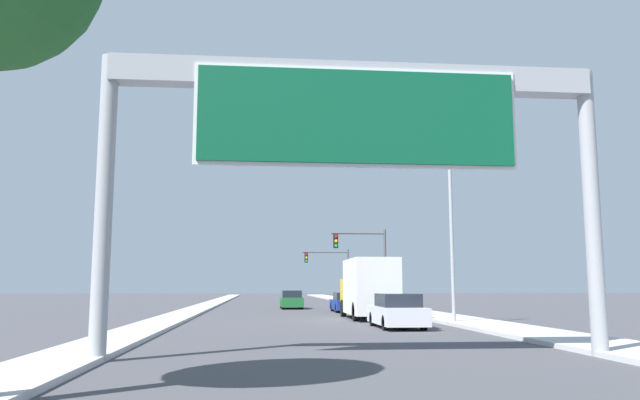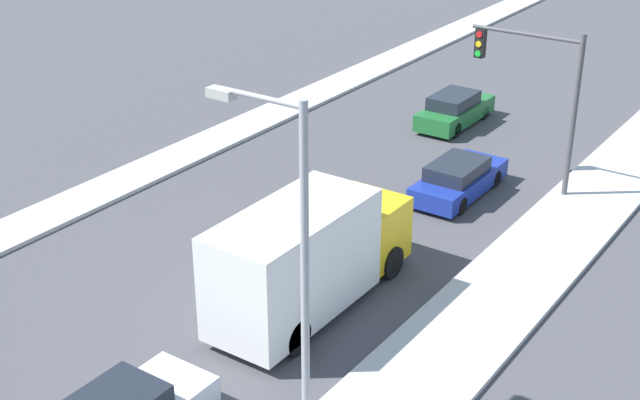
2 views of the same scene
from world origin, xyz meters
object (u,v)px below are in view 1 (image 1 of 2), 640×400
object	(u,v)px
car_near_right	(346,303)
street_lamp_right	(445,224)
car_far_right	(291,300)
traffic_light_mid_block	(332,266)
sign_gantry	(357,120)
truck_box_primary	(368,289)
traffic_light_near_intersection	(368,256)
car_mid_center	(397,312)

from	to	relation	value
car_near_right	street_lamp_right	xyz separation A→B (m)	(3.05, -14.17, 4.19)
car_far_right	traffic_light_mid_block	bearing A→B (deg)	71.71
car_far_right	traffic_light_mid_block	distance (m)	16.53
traffic_light_mid_block	street_lamp_right	size ratio (longest dim) A/B	0.69
sign_gantry	truck_box_primary	size ratio (longest dim) A/B	1.82
car_near_right	sign_gantry	bearing A→B (deg)	-97.09
traffic_light_near_intersection	traffic_light_mid_block	bearing A→B (deg)	91.00
car_near_right	street_lamp_right	size ratio (longest dim) A/B	0.56
sign_gantry	traffic_light_near_intersection	distance (m)	30.69
car_near_right	car_far_right	xyz separation A→B (m)	(-3.50, 6.60, 0.04)
car_mid_center	traffic_light_mid_block	size ratio (longest dim) A/B	0.84
car_mid_center	truck_box_primary	xyz separation A→B (m)	(-0.00, 7.33, 0.96)
traffic_light_mid_block	car_far_right	bearing A→B (deg)	-108.29
car_far_right	car_near_right	bearing A→B (deg)	-62.06
sign_gantry	traffic_light_near_intersection	bearing A→B (deg)	79.77
sign_gantry	car_mid_center	bearing A→B (deg)	72.99
traffic_light_near_intersection	street_lamp_right	xyz separation A→B (m)	(1.12, -16.17, 0.79)
sign_gantry	car_near_right	bearing A→B (deg)	82.91
truck_box_primary	traffic_light_near_intersection	bearing A→B (deg)	80.32
sign_gantry	car_mid_center	world-z (taller)	sign_gantry
car_near_right	truck_box_primary	size ratio (longest dim) A/B	0.62
truck_box_primary	street_lamp_right	bearing A→B (deg)	-57.61
car_near_right	traffic_light_near_intersection	size ratio (longest dim) A/B	0.76
car_far_right	truck_box_primary	world-z (taller)	truck_box_primary
traffic_light_mid_block	street_lamp_right	xyz separation A→B (m)	(1.46, -36.17, 0.96)
car_far_right	car_mid_center	bearing A→B (deg)	-81.45
traffic_light_near_intersection	sign_gantry	bearing A→B (deg)	-100.23
sign_gantry	traffic_light_near_intersection	xyz separation A→B (m)	(5.44, 30.12, -2.15)
car_far_right	street_lamp_right	world-z (taller)	street_lamp_right
car_near_right	car_far_right	size ratio (longest dim) A/B	1.02
traffic_light_mid_block	sign_gantry	bearing A→B (deg)	-95.80
car_far_right	street_lamp_right	size ratio (longest dim) A/B	0.55
sign_gantry	truck_box_primary	world-z (taller)	sign_gantry
car_mid_center	street_lamp_right	world-z (taller)	street_lamp_right
car_near_right	traffic_light_mid_block	size ratio (longest dim) A/B	0.81
sign_gantry	traffic_light_mid_block	distance (m)	50.43
traffic_light_mid_block	car_near_right	bearing A→B (deg)	-94.13
car_near_right	car_far_right	bearing A→B (deg)	117.94
sign_gantry	car_far_right	size ratio (longest dim) A/B	2.98
car_near_right	traffic_light_mid_block	distance (m)	22.29
car_mid_center	truck_box_primary	distance (m)	7.39
car_mid_center	truck_box_primary	world-z (taller)	truck_box_primary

